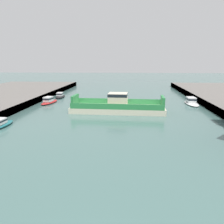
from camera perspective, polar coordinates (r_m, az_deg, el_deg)
name	(u,v)px	position (r m, az deg, el deg)	size (l,w,h in m)	color
chain_ferry	(118,106)	(48.67, 1.42, 1.39)	(19.17, 7.29, 3.85)	beige
moored_boat_near_right	(60,96)	(69.29, -12.27, 3.84)	(2.64, 6.82, 1.49)	black
moored_boat_mid_left	(191,102)	(60.55, 18.41, 2.39)	(2.88, 8.37, 1.64)	white
moored_boat_mid_right	(49,101)	(60.46, -14.85, 2.60)	(3.20, 7.65, 1.68)	red
moored_boat_far_left	(2,124)	(41.43, -24.84, -2.55)	(1.84, 5.79, 1.42)	#237075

